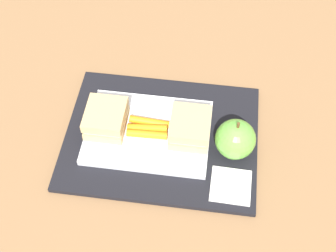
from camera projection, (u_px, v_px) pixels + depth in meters
ground_plane at (161, 138)px, 0.87m from camera, size 2.40×2.40×0.00m
lunchbag_mat at (161, 137)px, 0.87m from camera, size 0.36×0.28×0.01m
food_tray at (148, 132)px, 0.86m from camera, size 0.23×0.17×0.01m
sandwich_half_left at (106, 119)px, 0.84m from camera, size 0.07×0.08×0.04m
sandwich_half_right at (190, 128)px, 0.83m from camera, size 0.07×0.08×0.04m
carrot_sticks_bundle at (148, 128)px, 0.85m from camera, size 0.08×0.04×0.02m
apple at (235, 139)px, 0.81m from camera, size 0.07×0.07×0.08m
paper_napkin at (231, 186)px, 0.80m from camera, size 0.07×0.07×0.00m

